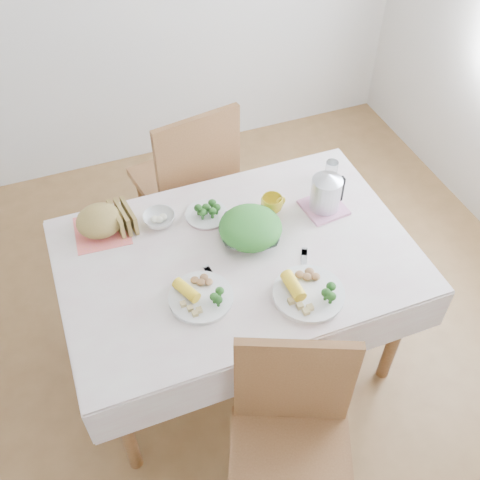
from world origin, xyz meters
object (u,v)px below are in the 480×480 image
object	(u,v)px
salad_bowl	(250,233)
dinner_plate_left	(201,298)
electric_kettle	(326,189)
chair_near	(290,470)
dinner_plate_right	(309,294)
yellow_mug	(272,204)
chair_far	(184,187)
dining_table	(238,308)

from	to	relation	value
salad_bowl	dinner_plate_left	world-z (taller)	salad_bowl
dinner_plate_left	electric_kettle	distance (m)	0.76
chair_near	salad_bowl	distance (m)	0.97
dinner_plate_right	yellow_mug	distance (m)	0.51
yellow_mug	electric_kettle	xyz separation A→B (m)	(0.23, -0.07, 0.08)
yellow_mug	dinner_plate_right	bearing A→B (deg)	-96.32
salad_bowl	electric_kettle	bearing A→B (deg)	7.87
chair_far	dinner_plate_left	bearing A→B (deg)	68.25
dining_table	dinner_plate_left	bearing A→B (deg)	-141.24
dining_table	dinner_plate_right	bearing A→B (deg)	-59.32
dining_table	yellow_mug	bearing A→B (deg)	38.63
chair_far	salad_bowl	world-z (taller)	chair_far
electric_kettle	dinner_plate_right	bearing A→B (deg)	-134.03
salad_bowl	dinner_plate_left	xyz separation A→B (m)	(-0.31, -0.24, -0.02)
dining_table	electric_kettle	xyz separation A→B (m)	(0.47, 0.12, 0.51)
dinner_plate_right	electric_kettle	size ratio (longest dim) A/B	1.50
chair_far	electric_kettle	distance (m)	0.95
chair_far	electric_kettle	world-z (taller)	chair_far
chair_near	dinner_plate_left	size ratio (longest dim) A/B	3.83
salad_bowl	yellow_mug	size ratio (longest dim) A/B	2.53
dinner_plate_left	dining_table	bearing A→B (deg)	38.76
dining_table	electric_kettle	world-z (taller)	electric_kettle
dinner_plate_left	yellow_mug	bearing A→B (deg)	38.69
chair_far	salad_bowl	distance (m)	0.83
dining_table	dinner_plate_right	size ratio (longest dim) A/B	4.84
electric_kettle	chair_near	bearing A→B (deg)	-132.01
chair_far	yellow_mug	size ratio (longest dim) A/B	10.28
yellow_mug	electric_kettle	distance (m)	0.25
chair_near	yellow_mug	distance (m)	1.12
chair_near	salad_bowl	xyz separation A→B (m)	(0.19, 0.89, 0.33)
chair_far	chair_near	bearing A→B (deg)	76.92
chair_near	chair_far	distance (m)	1.65
chair_far	dinner_plate_right	xyz separation A→B (m)	(0.20, -1.14, 0.31)
chair_far	dinner_plate_left	distance (m)	1.07
chair_near	chair_far	size ratio (longest dim) A/B	0.94
dining_table	dinner_plate_left	distance (m)	0.49
dinner_plate_left	yellow_mug	xyz separation A→B (m)	(0.46, 0.37, 0.03)
dinner_plate_left	electric_kettle	size ratio (longest dim) A/B	1.35
dinner_plate_right	chair_far	bearing A→B (deg)	99.77
salad_bowl	dinner_plate_left	distance (m)	0.39
chair_far	dinner_plate_left	xyz separation A→B (m)	(-0.21, -1.00, 0.31)
salad_bowl	electric_kettle	xyz separation A→B (m)	(0.39, 0.05, 0.09)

